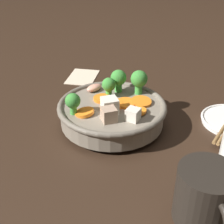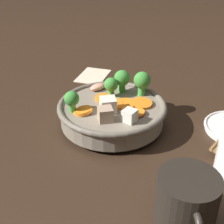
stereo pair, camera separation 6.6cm
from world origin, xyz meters
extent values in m
plane|color=black|center=(0.00, 0.00, 0.00)|extent=(3.00, 3.00, 0.00)
cylinder|color=slate|center=(0.00, 0.00, 0.01)|extent=(0.12, 0.12, 0.01)
cylinder|color=slate|center=(0.00, 0.00, 0.03)|extent=(0.22, 0.22, 0.04)
torus|color=#685F52|center=(0.00, 0.00, 0.05)|extent=(0.23, 0.23, 0.01)
cylinder|color=brown|center=(0.00, 0.00, 0.04)|extent=(0.20, 0.20, 0.02)
cylinder|color=orange|center=(0.00, 0.00, 0.05)|extent=(0.05, 0.05, 0.01)
cylinder|color=orange|center=(0.04, 0.04, 0.05)|extent=(0.06, 0.06, 0.01)
cylinder|color=orange|center=(-0.03, -0.02, 0.05)|extent=(0.05, 0.05, 0.01)
cylinder|color=orange|center=(0.00, 0.06, 0.05)|extent=(0.05, 0.05, 0.01)
cylinder|color=orange|center=(0.00, 0.03, 0.05)|extent=(0.06, 0.06, 0.01)
cylinder|color=orange|center=(0.02, -0.06, 0.05)|extent=(0.05, 0.05, 0.01)
cylinder|color=green|center=(-0.04, 0.00, 0.06)|extent=(0.01, 0.01, 0.02)
sphere|color=#388433|center=(-0.04, 0.00, 0.08)|extent=(0.03, 0.03, 0.03)
cylinder|color=green|center=(-0.06, 0.03, 0.06)|extent=(0.02, 0.02, 0.02)
sphere|color=#388433|center=(-0.06, 0.03, 0.08)|extent=(0.04, 0.04, 0.04)
cylinder|color=green|center=(0.02, -0.08, 0.06)|extent=(0.01, 0.01, 0.02)
sphere|color=#388433|center=(0.02, -0.08, 0.08)|extent=(0.03, 0.03, 0.03)
cylinder|color=green|center=(-0.05, 0.07, 0.06)|extent=(0.02, 0.02, 0.02)
sphere|color=#388433|center=(-0.05, 0.07, 0.08)|extent=(0.04, 0.04, 0.04)
cube|color=silver|center=(0.03, -0.01, 0.06)|extent=(0.03, 0.03, 0.03)
cube|color=silver|center=(0.06, 0.03, 0.06)|extent=(0.03, 0.03, 0.02)
cube|color=tan|center=(0.06, -0.02, 0.06)|extent=(0.03, 0.03, 0.03)
ellipsoid|color=#EA9E84|center=(-0.08, -0.03, 0.06)|extent=(0.04, 0.05, 0.01)
cylinder|color=black|center=(0.27, 0.09, 0.04)|extent=(0.09, 0.09, 0.09)
torus|color=black|center=(0.31, 0.09, 0.05)|extent=(0.05, 0.01, 0.05)
cube|color=beige|center=(-0.26, -0.04, 0.00)|extent=(0.13, 0.11, 0.00)
camera|label=1|loc=(0.56, -0.09, 0.37)|focal=50.00mm
camera|label=2|loc=(0.57, -0.03, 0.37)|focal=50.00mm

